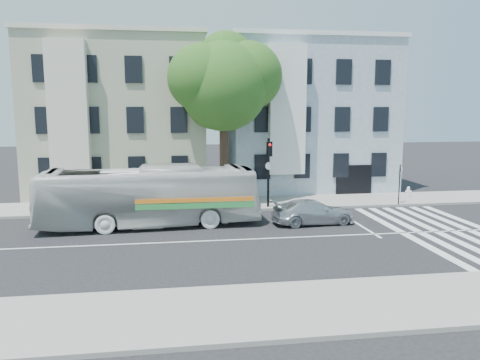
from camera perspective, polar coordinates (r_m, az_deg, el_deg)
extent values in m
plane|color=black|center=(22.28, 0.53, -7.26)|extent=(120.00, 120.00, 0.00)
cube|color=gray|center=(29.97, -1.84, -2.96)|extent=(80.00, 4.00, 0.15)
cube|color=gray|center=(14.86, 5.49, -15.35)|extent=(80.00, 4.00, 0.15)
cube|color=#A4A58B|center=(36.36, -14.30, 7.43)|extent=(12.00, 10.00, 11.00)
cube|color=#8D9EA8|center=(37.62, 7.62, 7.66)|extent=(12.00, 10.00, 11.00)
cylinder|color=#2D2116|center=(30.06, -1.97, 1.95)|extent=(0.56, 0.56, 5.20)
sphere|color=#194416|center=(29.89, -2.02, 11.32)|extent=(5.60, 5.60, 5.60)
sphere|color=#194416|center=(30.54, 0.95, 12.58)|extent=(4.40, 4.40, 4.40)
sphere|color=#194416|center=(29.49, -4.72, 12.30)|extent=(4.20, 4.20, 4.20)
sphere|color=#194416|center=(31.23, -1.72, 14.33)|extent=(3.80, 3.80, 3.80)
sphere|color=#194416|center=(30.39, -3.27, 9.38)|extent=(3.40, 3.40, 3.40)
imported|color=silver|center=(24.87, -10.96, -1.98)|extent=(3.34, 11.55, 3.18)
imported|color=silver|center=(25.42, 8.89, -3.86)|extent=(2.13, 4.58, 1.29)
cylinder|color=black|center=(28.55, 3.47, 0.73)|extent=(0.15, 0.15, 4.36)
cube|color=black|center=(28.13, 3.60, 3.80)|extent=(0.34, 0.30, 0.88)
sphere|color=red|center=(27.98, 3.66, 4.30)|extent=(0.17, 0.17, 0.17)
cylinder|color=white|center=(28.33, 3.54, 1.72)|extent=(0.45, 0.15, 0.46)
cylinder|color=silver|center=(34.08, 19.83, -1.44)|extent=(0.23, 0.23, 0.57)
sphere|color=silver|center=(34.03, 19.86, -0.93)|extent=(0.21, 0.21, 0.21)
cylinder|color=silver|center=(34.07, 19.84, -1.32)|extent=(0.40, 0.26, 0.13)
cylinder|color=black|center=(31.09, 18.85, -0.52)|extent=(0.07, 0.07, 2.50)
cube|color=white|center=(31.05, 18.85, 1.15)|extent=(0.45, 0.13, 0.35)
cube|color=white|center=(31.11, 18.81, 0.42)|extent=(0.45, 0.13, 0.18)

